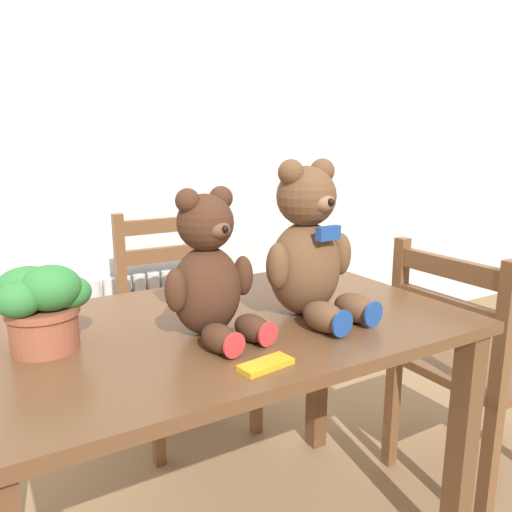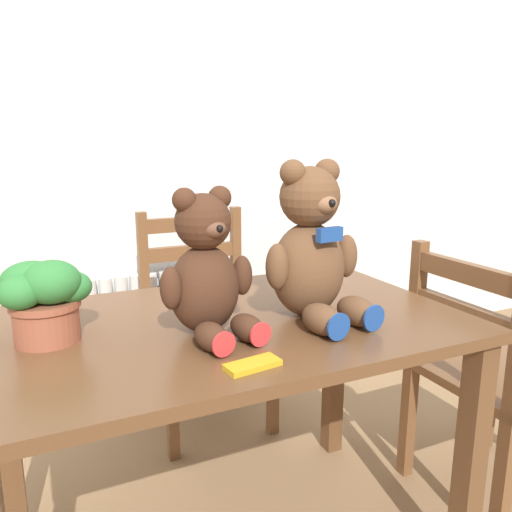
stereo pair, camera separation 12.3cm
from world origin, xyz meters
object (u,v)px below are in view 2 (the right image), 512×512
at_px(teddy_bear_right, 312,251).
at_px(wooden_chair_side, 492,374).
at_px(wooden_chair_behind, 203,314).
at_px(potted_plant, 45,295).
at_px(chocolate_bar, 253,365).
at_px(teddy_bear_left, 207,272).

bearing_deg(teddy_bear_right, wooden_chair_side, 168.74).
relative_size(wooden_chair_side, teddy_bear_right, 2.10).
bearing_deg(wooden_chair_behind, wooden_chair_side, 127.99).
bearing_deg(wooden_chair_behind, teddy_bear_right, 91.53).
bearing_deg(teddy_bear_right, potted_plant, -17.06).
xyz_separation_m(teddy_bear_right, potted_plant, (-0.63, 0.11, -0.07)).
bearing_deg(wooden_chair_behind, potted_plant, 49.35).
relative_size(wooden_chair_behind, wooden_chair_side, 1.04).
relative_size(wooden_chair_behind, chocolate_bar, 7.71).
xyz_separation_m(wooden_chair_behind, teddy_bear_left, (-0.26, -0.82, 0.40)).
bearing_deg(teddy_bear_left, potted_plant, -27.78).
relative_size(teddy_bear_left, chocolate_bar, 3.01).
xyz_separation_m(potted_plant, chocolate_bar, (0.37, -0.33, -0.10)).
height_order(teddy_bear_left, chocolate_bar, teddy_bear_left).
bearing_deg(potted_plant, wooden_chair_behind, 49.35).
height_order(wooden_chair_side, chocolate_bar, wooden_chair_side).
bearing_deg(teddy_bear_right, chocolate_bar, 32.20).
bearing_deg(teddy_bear_left, chocolate_bar, 83.86).
bearing_deg(potted_plant, teddy_bear_right, -9.82).
distance_m(teddy_bear_right, potted_plant, 0.65).
bearing_deg(teddy_bear_left, teddy_bear_right, 168.83).
height_order(wooden_chair_side, teddy_bear_right, teddy_bear_right).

